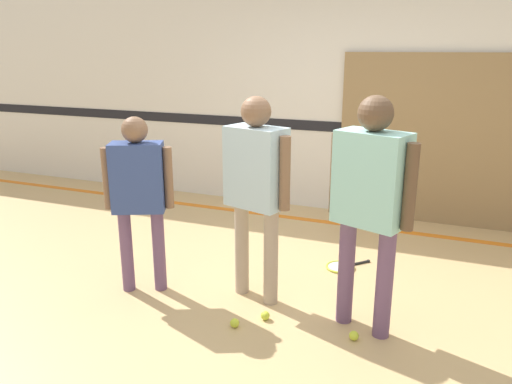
{
  "coord_description": "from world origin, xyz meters",
  "views": [
    {
      "loc": [
        1.12,
        -3.48,
        1.93
      ],
      "look_at": [
        -0.23,
        -0.13,
        0.88
      ],
      "focal_mm": 35.0,
      "sensor_mm": 36.0,
      "label": 1
    }
  ],
  "objects_px": {
    "person_student_left": "(138,186)",
    "person_student_right": "(370,191)",
    "tennis_ball_by_spare_racket": "(347,260)",
    "tennis_ball_stray_left": "(265,316)",
    "racket_spare_on_floor": "(342,267)",
    "tennis_ball_near_instructor": "(235,323)",
    "person_instructor": "(256,178)",
    "tennis_ball_stray_right": "(354,336)"
  },
  "relations": [
    {
      "from": "person_student_left",
      "to": "person_student_right",
      "type": "distance_m",
      "value": 1.78
    },
    {
      "from": "tennis_ball_by_spare_racket",
      "to": "tennis_ball_stray_left",
      "type": "distance_m",
      "value": 1.26
    },
    {
      "from": "person_student_left",
      "to": "racket_spare_on_floor",
      "type": "distance_m",
      "value": 1.96
    },
    {
      "from": "racket_spare_on_floor",
      "to": "tennis_ball_stray_left",
      "type": "xyz_separation_m",
      "value": [
        -0.33,
        -1.1,
        0.02
      ]
    },
    {
      "from": "racket_spare_on_floor",
      "to": "person_student_left",
      "type": "bearing_deg",
      "value": 169.25
    },
    {
      "from": "tennis_ball_near_instructor",
      "to": "person_student_right",
      "type": "bearing_deg",
      "value": 21.53
    },
    {
      "from": "person_instructor",
      "to": "tennis_ball_stray_left",
      "type": "distance_m",
      "value": 1.02
    },
    {
      "from": "person_instructor",
      "to": "tennis_ball_stray_left",
      "type": "xyz_separation_m",
      "value": [
        0.19,
        -0.3,
        -0.95
      ]
    },
    {
      "from": "tennis_ball_stray_right",
      "to": "person_student_right",
      "type": "bearing_deg",
      "value": 83.6
    },
    {
      "from": "person_student_right",
      "to": "tennis_ball_near_instructor",
      "type": "distance_m",
      "value": 1.34
    },
    {
      "from": "person_instructor",
      "to": "person_student_right",
      "type": "bearing_deg",
      "value": 6.95
    },
    {
      "from": "tennis_ball_stray_left",
      "to": "tennis_ball_stray_right",
      "type": "bearing_deg",
      "value": -2.03
    },
    {
      "from": "person_student_right",
      "to": "tennis_ball_near_instructor",
      "type": "relative_size",
      "value": 24.88
    },
    {
      "from": "person_student_left",
      "to": "person_student_right",
      "type": "height_order",
      "value": "person_student_right"
    },
    {
      "from": "tennis_ball_near_instructor",
      "to": "tennis_ball_by_spare_racket",
      "type": "distance_m",
      "value": 1.48
    },
    {
      "from": "tennis_ball_stray_right",
      "to": "tennis_ball_by_spare_racket",
      "type": "bearing_deg",
      "value": 104.08
    },
    {
      "from": "tennis_ball_by_spare_racket",
      "to": "person_instructor",
      "type": "bearing_deg",
      "value": -120.77
    },
    {
      "from": "person_student_left",
      "to": "tennis_ball_by_spare_racket",
      "type": "distance_m",
      "value": 2.02
    },
    {
      "from": "person_student_right",
      "to": "racket_spare_on_floor",
      "type": "height_order",
      "value": "person_student_right"
    },
    {
      "from": "person_student_right",
      "to": "person_instructor",
      "type": "bearing_deg",
      "value": 10.21
    },
    {
      "from": "person_student_right",
      "to": "tennis_ball_by_spare_racket",
      "type": "xyz_separation_m",
      "value": [
        -0.33,
        1.06,
        -0.98
      ]
    },
    {
      "from": "person_student_left",
      "to": "racket_spare_on_floor",
      "type": "bearing_deg",
      "value": 10.88
    },
    {
      "from": "person_student_right",
      "to": "tennis_ball_stray_left",
      "type": "distance_m",
      "value": 1.2
    },
    {
      "from": "person_student_right",
      "to": "tennis_ball_stray_left",
      "type": "xyz_separation_m",
      "value": [
        -0.68,
        -0.16,
        -0.98
      ]
    },
    {
      "from": "person_student_left",
      "to": "racket_spare_on_floor",
      "type": "relative_size",
      "value": 3.35
    },
    {
      "from": "person_student_right",
      "to": "tennis_ball_near_instructor",
      "type": "xyz_separation_m",
      "value": [
        -0.84,
        -0.33,
        -0.98
      ]
    },
    {
      "from": "tennis_ball_near_instructor",
      "to": "tennis_ball_by_spare_racket",
      "type": "relative_size",
      "value": 1.0
    },
    {
      "from": "racket_spare_on_floor",
      "to": "tennis_ball_near_instructor",
      "type": "xyz_separation_m",
      "value": [
        -0.5,
        -1.28,
        0.02
      ]
    },
    {
      "from": "tennis_ball_near_instructor",
      "to": "tennis_ball_stray_right",
      "type": "bearing_deg",
      "value": 10.6
    },
    {
      "from": "person_student_left",
      "to": "racket_spare_on_floor",
      "type": "height_order",
      "value": "person_student_left"
    },
    {
      "from": "racket_spare_on_floor",
      "to": "tennis_ball_by_spare_racket",
      "type": "bearing_deg",
      "value": 34.57
    },
    {
      "from": "person_student_right",
      "to": "tennis_ball_stray_right",
      "type": "height_order",
      "value": "person_student_right"
    },
    {
      "from": "person_student_right",
      "to": "tennis_ball_by_spare_racket",
      "type": "height_order",
      "value": "person_student_right"
    },
    {
      "from": "tennis_ball_near_instructor",
      "to": "tennis_ball_stray_right",
      "type": "distance_m",
      "value": 0.84
    },
    {
      "from": "person_instructor",
      "to": "tennis_ball_by_spare_racket",
      "type": "bearing_deg",
      "value": 75.74
    },
    {
      "from": "person_student_left",
      "to": "tennis_ball_stray_left",
      "type": "xyz_separation_m",
      "value": [
        1.1,
        -0.08,
        -0.85
      ]
    },
    {
      "from": "tennis_ball_near_instructor",
      "to": "tennis_ball_stray_left",
      "type": "height_order",
      "value": "same"
    },
    {
      "from": "person_instructor",
      "to": "person_student_left",
      "type": "height_order",
      "value": "person_instructor"
    },
    {
      "from": "tennis_ball_stray_left",
      "to": "tennis_ball_stray_right",
      "type": "xyz_separation_m",
      "value": [
        0.66,
        -0.02,
        0.0
      ]
    },
    {
      "from": "tennis_ball_stray_right",
      "to": "person_student_left",
      "type": "bearing_deg",
      "value": 176.47
    },
    {
      "from": "person_instructor",
      "to": "tennis_ball_stray_left",
      "type": "height_order",
      "value": "person_instructor"
    },
    {
      "from": "person_student_left",
      "to": "tennis_ball_near_instructor",
      "type": "relative_size",
      "value": 21.64
    }
  ]
}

